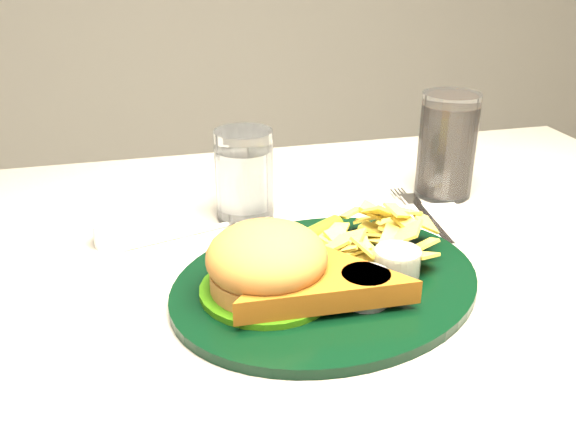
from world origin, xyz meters
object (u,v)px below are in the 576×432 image
dinner_plate (328,255)px  cola_glass (447,145)px  water_glass (244,175)px  fork_napkin (430,221)px

dinner_plate → cola_glass: bearing=17.7°
water_glass → fork_napkin: size_ratio=0.75×
dinner_plate → water_glass: size_ratio=2.92×
dinner_plate → cola_glass: size_ratio=2.36×
water_glass → dinner_plate: bearing=-75.8°
dinner_plate → fork_napkin: dinner_plate is taller
cola_glass → fork_napkin: 0.13m
dinner_plate → water_glass: (-0.05, 0.20, 0.02)m
dinner_plate → fork_napkin: (0.18, 0.12, -0.03)m
water_glass → fork_napkin: (0.23, -0.08, -0.05)m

